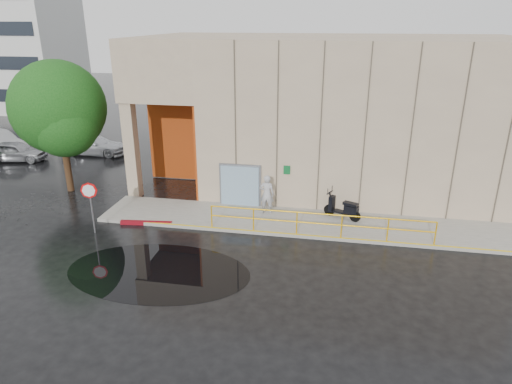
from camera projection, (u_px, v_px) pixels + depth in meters
ground at (203, 266)px, 17.52m from camera, size 120.00×120.00×0.00m
sidewalk at (314, 223)px, 20.95m from camera, size 20.00×3.00×0.15m
building at (345, 109)px, 25.25m from camera, size 20.00×10.17×8.00m
guardrail at (319, 224)px, 19.45m from camera, size 9.56×0.06×1.03m
distant_building at (9, 33)px, 45.28m from camera, size 12.00×8.08×15.00m
person at (267, 194)px, 21.62m from camera, size 0.71×0.49×1.89m
scooter at (343, 202)px, 20.99m from camera, size 1.86×1.27×1.41m
stop_sign at (90, 196)px, 19.59m from camera, size 0.70×0.21×2.36m
red_curb at (146, 223)px, 20.95m from camera, size 2.40×0.45×0.18m
puddle at (158, 272)px, 17.11m from camera, size 7.03×4.36×0.01m
car_a at (15, 151)px, 30.10m from camera, size 4.13×2.29×1.33m
car_c at (94, 145)px, 31.58m from camera, size 4.59×2.01×1.31m
tree_near at (60, 112)px, 23.44m from camera, size 4.84×4.84×7.00m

